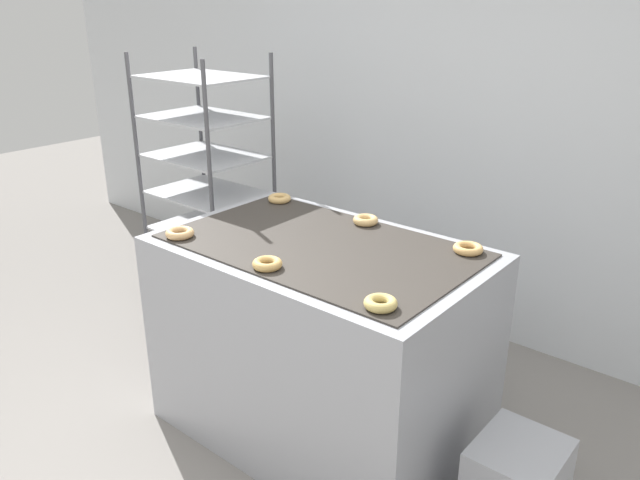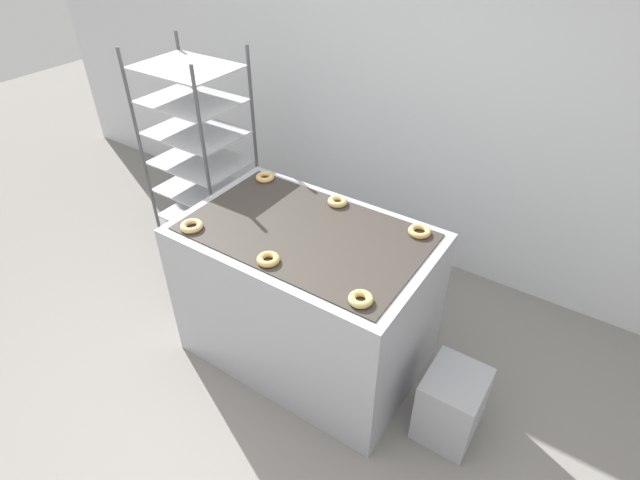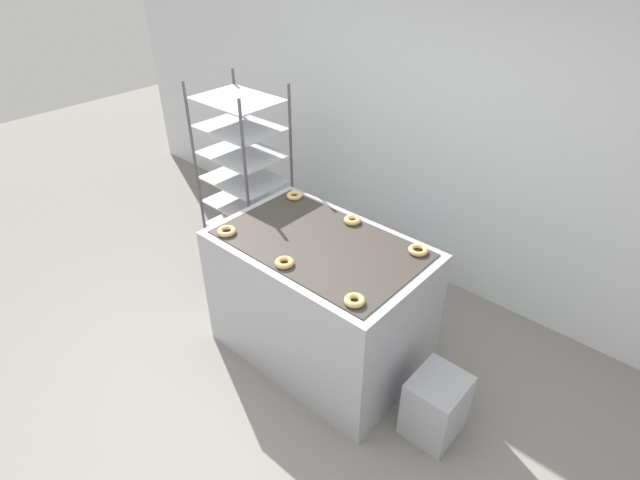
{
  "view_description": "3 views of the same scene",
  "coord_description": "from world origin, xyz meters",
  "px_view_note": "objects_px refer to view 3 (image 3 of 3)",
  "views": [
    {
      "loc": [
        1.62,
        -1.25,
        2.0
      ],
      "look_at": [
        0.0,
        0.71,
        1.0
      ],
      "focal_mm": 35.0,
      "sensor_mm": 36.0,
      "label": 1
    },
    {
      "loc": [
        1.33,
        -1.14,
        2.6
      ],
      "look_at": [
        0.0,
        0.86,
        0.83
      ],
      "focal_mm": 28.0,
      "sensor_mm": 36.0,
      "label": 2
    },
    {
      "loc": [
        1.8,
        -1.33,
        2.8
      ],
      "look_at": [
        0.0,
        0.71,
        1.0
      ],
      "focal_mm": 28.0,
      "sensor_mm": 36.0,
      "label": 3
    }
  ],
  "objects_px": {
    "fryer_machine": "(320,300)",
    "donut_near_right": "(355,300)",
    "donut_near_center": "(284,262)",
    "glaze_bin": "(436,406)",
    "donut_far_right": "(418,250)",
    "donut_near_left": "(227,231)",
    "donut_far_left": "(294,196)",
    "donut_far_center": "(353,220)",
    "baking_rack_cart": "(244,179)"
  },
  "relations": [
    {
      "from": "fryer_machine",
      "to": "donut_near_right",
      "type": "height_order",
      "value": "donut_near_right"
    },
    {
      "from": "baking_rack_cart",
      "to": "donut_near_center",
      "type": "bearing_deg",
      "value": -31.4
    },
    {
      "from": "baking_rack_cart",
      "to": "donut_far_center",
      "type": "xyz_separation_m",
      "value": [
        1.26,
        -0.1,
        0.14
      ]
    },
    {
      "from": "donut_far_right",
      "to": "donut_near_left",
      "type": "bearing_deg",
      "value": -148.63
    },
    {
      "from": "donut_near_center",
      "to": "donut_far_center",
      "type": "xyz_separation_m",
      "value": [
        0.01,
        0.67,
        0.0
      ]
    },
    {
      "from": "donut_near_right",
      "to": "glaze_bin",
      "type": "bearing_deg",
      "value": 31.78
    },
    {
      "from": "donut_near_left",
      "to": "donut_near_center",
      "type": "bearing_deg",
      "value": 0.27
    },
    {
      "from": "donut_near_left",
      "to": "donut_near_right",
      "type": "distance_m",
      "value": 1.09
    },
    {
      "from": "glaze_bin",
      "to": "donut_near_left",
      "type": "bearing_deg",
      "value": -169.37
    },
    {
      "from": "baking_rack_cart",
      "to": "donut_far_center",
      "type": "distance_m",
      "value": 1.28
    },
    {
      "from": "glaze_bin",
      "to": "baking_rack_cart",
      "type": "bearing_deg",
      "value": 168.04
    },
    {
      "from": "donut_far_left",
      "to": "donut_near_right",
      "type": "bearing_deg",
      "value": -30.98
    },
    {
      "from": "baking_rack_cart",
      "to": "donut_near_right",
      "type": "relative_size",
      "value": 14.21
    },
    {
      "from": "donut_near_left",
      "to": "donut_far_center",
      "type": "xyz_separation_m",
      "value": [
        0.55,
        0.67,
        0.0
      ]
    },
    {
      "from": "donut_near_right",
      "to": "donut_far_right",
      "type": "bearing_deg",
      "value": 90.17
    },
    {
      "from": "donut_near_center",
      "to": "donut_near_right",
      "type": "distance_m",
      "value": 0.55
    },
    {
      "from": "donut_far_right",
      "to": "baking_rack_cart",
      "type": "bearing_deg",
      "value": 176.63
    },
    {
      "from": "fryer_machine",
      "to": "donut_far_right",
      "type": "relative_size",
      "value": 11.36
    },
    {
      "from": "donut_near_center",
      "to": "donut_far_right",
      "type": "height_order",
      "value": "donut_near_center"
    },
    {
      "from": "donut_near_center",
      "to": "donut_far_left",
      "type": "height_order",
      "value": "same"
    },
    {
      "from": "donut_near_right",
      "to": "donut_far_left",
      "type": "distance_m",
      "value": 1.28
    },
    {
      "from": "baking_rack_cart",
      "to": "donut_near_center",
      "type": "height_order",
      "value": "baking_rack_cart"
    },
    {
      "from": "donut_far_center",
      "to": "donut_far_left",
      "type": "bearing_deg",
      "value": -179.09
    },
    {
      "from": "donut_near_left",
      "to": "donut_far_left",
      "type": "relative_size",
      "value": 1.07
    },
    {
      "from": "fryer_machine",
      "to": "baking_rack_cart",
      "type": "xyz_separation_m",
      "value": [
        -1.26,
        0.44,
        0.37
      ]
    },
    {
      "from": "glaze_bin",
      "to": "donut_near_left",
      "type": "xyz_separation_m",
      "value": [
        -1.55,
        -0.29,
        0.78
      ]
    },
    {
      "from": "donut_near_center",
      "to": "donut_far_center",
      "type": "distance_m",
      "value": 0.67
    },
    {
      "from": "donut_near_left",
      "to": "donut_near_center",
      "type": "height_order",
      "value": "same"
    },
    {
      "from": "donut_near_left",
      "to": "donut_far_left",
      "type": "bearing_deg",
      "value": 90.59
    },
    {
      "from": "donut_near_center",
      "to": "donut_far_center",
      "type": "relative_size",
      "value": 1.0
    },
    {
      "from": "fryer_machine",
      "to": "donut_near_center",
      "type": "bearing_deg",
      "value": -90.52
    },
    {
      "from": "fryer_machine",
      "to": "baking_rack_cart",
      "type": "height_order",
      "value": "baking_rack_cart"
    },
    {
      "from": "baking_rack_cart",
      "to": "donut_far_center",
      "type": "height_order",
      "value": "baking_rack_cart"
    },
    {
      "from": "donut_near_center",
      "to": "donut_near_right",
      "type": "height_order",
      "value": "donut_near_right"
    },
    {
      "from": "glaze_bin",
      "to": "donut_near_right",
      "type": "relative_size",
      "value": 3.7
    },
    {
      "from": "donut_near_left",
      "to": "donut_far_right",
      "type": "xyz_separation_m",
      "value": [
        1.09,
        0.66,
        -0.0
      ]
    },
    {
      "from": "fryer_machine",
      "to": "baking_rack_cart",
      "type": "bearing_deg",
      "value": 160.88
    },
    {
      "from": "donut_near_left",
      "to": "donut_near_center",
      "type": "xyz_separation_m",
      "value": [
        0.54,
        0.0,
        0.0
      ]
    },
    {
      "from": "donut_far_right",
      "to": "donut_far_center",
      "type": "bearing_deg",
      "value": 178.85
    },
    {
      "from": "glaze_bin",
      "to": "donut_near_left",
      "type": "distance_m",
      "value": 1.76
    },
    {
      "from": "fryer_machine",
      "to": "glaze_bin",
      "type": "relative_size",
      "value": 3.26
    },
    {
      "from": "baking_rack_cart",
      "to": "donut_near_center",
      "type": "xyz_separation_m",
      "value": [
        1.26,
        -0.77,
        0.14
      ]
    },
    {
      "from": "donut_near_right",
      "to": "donut_far_right",
      "type": "distance_m",
      "value": 0.66
    },
    {
      "from": "donut_near_center",
      "to": "donut_near_right",
      "type": "bearing_deg",
      "value": 0.45
    },
    {
      "from": "fryer_machine",
      "to": "donut_far_right",
      "type": "xyz_separation_m",
      "value": [
        0.54,
        0.33,
        0.51
      ]
    },
    {
      "from": "glaze_bin",
      "to": "donut_near_right",
      "type": "xyz_separation_m",
      "value": [
        -0.46,
        -0.28,
        0.78
      ]
    },
    {
      "from": "baking_rack_cart",
      "to": "donut_far_right",
      "type": "height_order",
      "value": "baking_rack_cart"
    },
    {
      "from": "donut_near_left",
      "to": "fryer_machine",
      "type": "bearing_deg",
      "value": 31.34
    },
    {
      "from": "donut_near_left",
      "to": "donut_far_right",
      "type": "relative_size",
      "value": 1.01
    },
    {
      "from": "donut_near_center",
      "to": "donut_near_right",
      "type": "xyz_separation_m",
      "value": [
        0.55,
        0.0,
        0.0
      ]
    }
  ]
}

